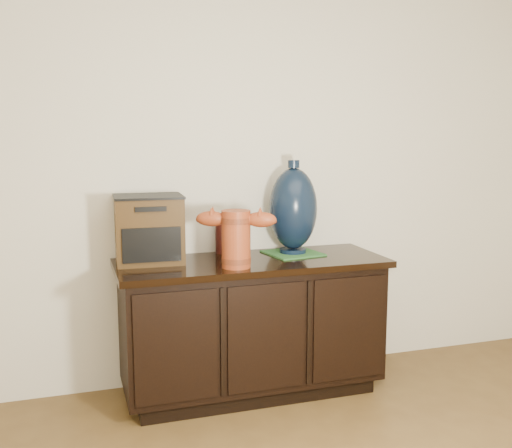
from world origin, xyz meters
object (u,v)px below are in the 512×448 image
object	(u,v)px
sideboard	(252,325)
tv_radio	(149,229)
lamp_base	(293,209)
spray_can	(221,236)
terracotta_vessel	(236,235)

from	to	relation	value
sideboard	tv_radio	distance (m)	0.77
sideboard	lamp_base	bearing A→B (deg)	17.15
lamp_base	spray_can	world-z (taller)	lamp_base
lamp_base	tv_radio	bearing A→B (deg)	177.93
tv_radio	spray_can	distance (m)	0.44
terracotta_vessel	spray_can	size ratio (longest dim) A/B	2.04
lamp_base	sideboard	bearing A→B (deg)	-162.85
spray_can	sideboard	bearing A→B (deg)	-63.43
terracotta_vessel	sideboard	bearing A→B (deg)	73.69
sideboard	terracotta_vessel	xyz separation A→B (m)	(-0.13, -0.15, 0.53)
tv_radio	terracotta_vessel	bearing A→B (deg)	-30.11
terracotta_vessel	lamp_base	size ratio (longest dim) A/B	0.77
terracotta_vessel	tv_radio	size ratio (longest dim) A/B	1.09
tv_radio	spray_can	bearing A→B (deg)	17.29
tv_radio	spray_can	world-z (taller)	tv_radio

